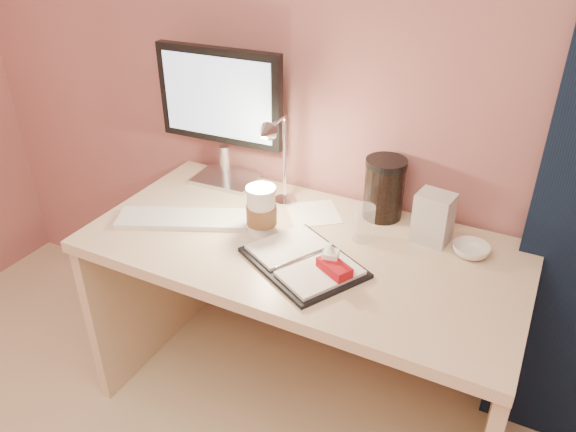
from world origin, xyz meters
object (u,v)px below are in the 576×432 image
at_px(monitor, 221,105).
at_px(bowl, 471,250).
at_px(lotion_bottle, 330,257).
at_px(dark_jar, 384,191).
at_px(desk, 311,287).
at_px(clear_cup, 364,223).
at_px(coffee_cup, 261,211).
at_px(product_box, 433,218).
at_px(keyboard, 183,219).
at_px(planner, 306,262).
at_px(desk_lamp, 271,156).

relative_size(monitor, bowl, 4.51).
xyz_separation_m(lotion_bottle, dark_jar, (0.03, 0.38, 0.04)).
height_order(desk, clear_cup, clear_cup).
distance_m(desk, coffee_cup, 0.35).
height_order(desk, product_box, product_box).
distance_m(keyboard, planner, 0.49).
bearing_deg(monitor, product_box, -6.90).
bearing_deg(desk_lamp, dark_jar, 22.44).
bearing_deg(keyboard, planner, -30.05).
distance_m(keyboard, dark_jar, 0.69).
distance_m(monitor, planner, 0.70).
relative_size(lotion_bottle, product_box, 0.62).
height_order(planner, coffee_cup, coffee_cup).
distance_m(lotion_bottle, product_box, 0.38).
xyz_separation_m(coffee_cup, product_box, (0.51, 0.20, 0.01)).
bearing_deg(dark_jar, desk, -129.00).
bearing_deg(product_box, monitor, -176.31).
xyz_separation_m(desk, monitor, (-0.46, 0.19, 0.53)).
relative_size(clear_cup, bowl, 1.06).
distance_m(bowl, lotion_bottle, 0.45).
bearing_deg(clear_cup, planner, -114.81).
xyz_separation_m(monitor, lotion_bottle, (0.60, -0.36, -0.26)).
xyz_separation_m(monitor, dark_jar, (0.63, 0.02, -0.21)).
bearing_deg(monitor, clear_cup, -16.60).
height_order(desk, keyboard, keyboard).
bearing_deg(bowl, clear_cup, -168.58).
distance_m(monitor, coffee_cup, 0.46).
height_order(keyboard, coffee_cup, coffee_cup).
bearing_deg(product_box, planner, -126.09).
relative_size(desk, bowl, 12.23).
height_order(bowl, product_box, product_box).
distance_m(coffee_cup, dark_jar, 0.42).
bearing_deg(desk, dark_jar, 51.00).
bearing_deg(desk_lamp, lotion_bottle, -37.19).
height_order(monitor, planner, monitor).
height_order(clear_cup, product_box, product_box).
height_order(monitor, desk_lamp, monitor).
bearing_deg(planner, product_box, 75.03).
xyz_separation_m(keyboard, desk_lamp, (0.25, 0.19, 0.21)).
relative_size(clear_cup, lotion_bottle, 1.17).
relative_size(monitor, desk_lamp, 1.48).
height_order(lotion_bottle, product_box, product_box).
height_order(desk, planner, planner).
height_order(monitor, lotion_bottle, monitor).
height_order(clear_cup, desk_lamp, desk_lamp).
height_order(dark_jar, desk_lamp, desk_lamp).
bearing_deg(dark_jar, planner, -105.25).
distance_m(desk, planner, 0.31).
bearing_deg(planner, desk, 138.14).
relative_size(keyboard, dark_jar, 2.32).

